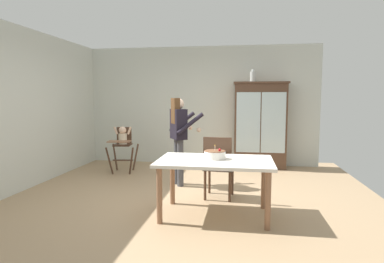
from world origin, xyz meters
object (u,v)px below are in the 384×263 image
birthday_cake (215,155)px  china_cabinet (260,125)px  high_chair_with_toddler (123,141)px  dining_chair_far_side (218,163)px  adult_person (179,130)px  dining_table (215,167)px  ceramic_vase (253,76)px

birthday_cake → china_cabinet: bearing=76.4°
high_chair_with_toddler → dining_chair_far_side: bearing=-43.3°
adult_person → dining_table: 1.62m
high_chair_with_toddler → adult_person: adult_person is taller
dining_table → high_chair_with_toddler: bearing=133.5°
birthday_cake → adult_person: bearing=118.9°
high_chair_with_toddler → birthday_cake: 2.98m
china_cabinet → dining_table: size_ratio=1.28×
ceramic_vase → dining_table: size_ratio=0.18×
birthday_cake → dining_chair_far_side: (0.00, 0.62, -0.24)m
adult_person → dining_table: bearing=177.4°
birthday_cake → dining_table: bearing=-82.4°
birthday_cake → dining_chair_far_side: dining_chair_far_side is taller
ceramic_vase → dining_chair_far_side: ceramic_vase is taller
birthday_cake → dining_chair_far_side: size_ratio=0.29×
dining_table → dining_chair_far_side: dining_chair_far_side is taller
ceramic_vase → dining_table: 3.43m
adult_person → dining_chair_far_side: bearing=-164.9°
china_cabinet → adult_person: bearing=-131.0°
ceramic_vase → dining_chair_far_side: (-0.56, -2.42, -1.44)m
ceramic_vase → china_cabinet: bearing=-1.2°
high_chair_with_toddler → birthday_cake: bearing=-53.1°
adult_person → dining_chair_far_side: (0.74, -0.72, -0.41)m
ceramic_vase → adult_person: 2.38m
china_cabinet → adult_person: size_ratio=1.23×
high_chair_with_toddler → dining_table: 3.03m
adult_person → high_chair_with_toddler: bearing=28.7°
china_cabinet → birthday_cake: china_cabinet is taller
birthday_cake → dining_chair_far_side: bearing=89.9°
china_cabinet → ceramic_vase: ceramic_vase is taller
ceramic_vase → birthday_cake: bearing=-100.5°
dining_chair_far_side → birthday_cake: bearing=94.3°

